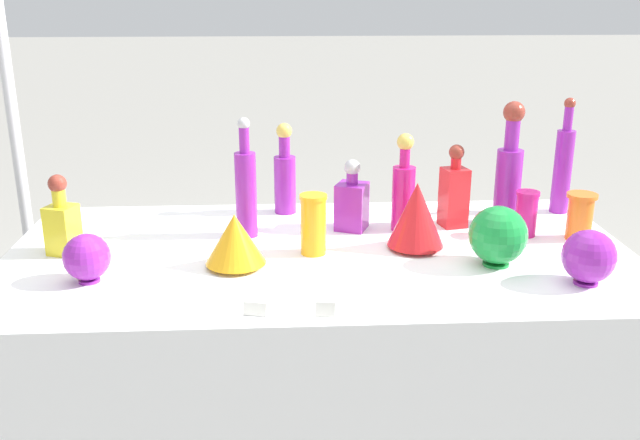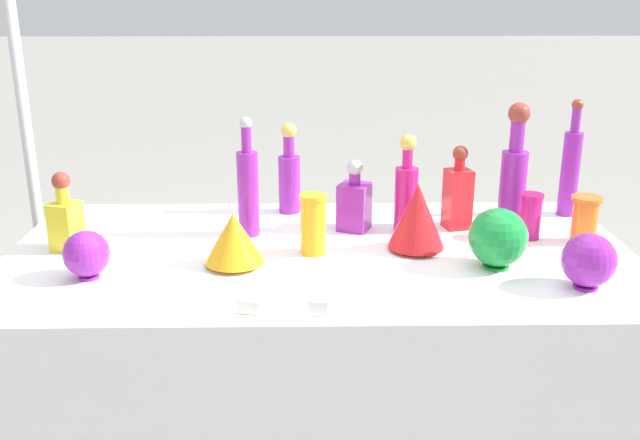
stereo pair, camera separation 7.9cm
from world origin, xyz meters
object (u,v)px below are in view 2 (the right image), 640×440
object	(u,v)px
slender_vase_0	(313,222)
tall_bottle_4	(289,176)
square_decanter_1	(458,194)
canopy_pole	(31,167)
tall_bottle_3	(570,168)
tall_bottle_0	(248,188)
cardboard_box_behind_right	(312,271)
round_bowl_0	(589,260)
tall_bottle_1	(406,191)
slender_vase_1	(530,214)
round_bowl_1	(498,238)
fluted_vase_0	(417,216)
fluted_vase_1	(234,238)
tall_bottle_2	(514,174)
round_bowl_2	(87,254)
square_decanter_2	(65,218)
square_decanter_0	(354,202)
slender_vase_2	(585,218)
cardboard_box_behind_left	(377,283)

from	to	relation	value
slender_vase_0	tall_bottle_4	bearing A→B (deg)	101.13
square_decanter_1	canopy_pole	size ratio (longest dim) A/B	0.13
tall_bottle_3	tall_bottle_0	bearing A→B (deg)	-170.11
cardboard_box_behind_right	round_bowl_0	bearing A→B (deg)	-65.09
tall_bottle_4	tall_bottle_1	bearing A→B (deg)	-28.93
slender_vase_1	round_bowl_1	size ratio (longest dim) A/B	0.84
fluted_vase_0	fluted_vase_1	world-z (taller)	fluted_vase_0
tall_bottle_2	round_bowl_2	world-z (taller)	tall_bottle_2
slender_vase_1	square_decanter_2	bearing A→B (deg)	-176.79
tall_bottle_0	slender_vase_1	size ratio (longest dim) A/B	2.61
round_bowl_1	round_bowl_2	size ratio (longest dim) A/B	1.29
square_decanter_0	tall_bottle_2	bearing A→B (deg)	2.85
slender_vase_0	cardboard_box_behind_right	distance (m)	1.47
round_bowl_2	round_bowl_0	bearing A→B (deg)	-3.78
tall_bottle_0	square_decanter_2	xyz separation A→B (m)	(-0.54, -0.13, -0.06)
tall_bottle_3	round_bowl_1	distance (m)	0.61
fluted_vase_0	canopy_pole	world-z (taller)	canopy_pole
square_decanter_0	round_bowl_2	xyz separation A→B (m)	(-0.76, -0.40, -0.02)
slender_vase_1	canopy_pole	size ratio (longest dim) A/B	0.07
tall_bottle_3	cardboard_box_behind_right	xyz separation A→B (m)	(-0.89, 0.93, -0.76)
cardboard_box_behind_right	tall_bottle_1	bearing A→B (deg)	-74.61
tall_bottle_2	square_decanter_0	world-z (taller)	tall_bottle_2
slender_vase_2	round_bowl_0	distance (m)	0.37
cardboard_box_behind_left	tall_bottle_3	bearing A→B (deg)	-51.63
square_decanter_0	round_bowl_1	distance (m)	0.51
tall_bottle_4	square_decanter_1	distance (m)	0.59
slender_vase_0	tall_bottle_3	bearing A→B (deg)	22.13
cardboard_box_behind_right	cardboard_box_behind_left	bearing A→B (deg)	-32.67
canopy_pole	square_decanter_2	bearing A→B (deg)	-62.31
tall_bottle_4	square_decanter_1	xyz separation A→B (m)	(0.56, -0.18, -0.02)
slender_vase_0	round_bowl_2	bearing A→B (deg)	-163.82
tall_bottle_1	cardboard_box_behind_left	xyz separation A→B (m)	(0.01, 0.90, -0.71)
tall_bottle_3	tall_bottle_1	bearing A→B (deg)	-164.48
tall_bottle_2	tall_bottle_3	distance (m)	0.26
tall_bottle_0	square_decanter_2	distance (m)	0.56
fluted_vase_0	canopy_pole	size ratio (longest dim) A/B	0.09
cardboard_box_behind_left	canopy_pole	world-z (taller)	canopy_pole
square_decanter_2	cardboard_box_behind_left	xyz separation A→B (m)	(1.06, 1.05, -0.68)
square_decanter_1	fluted_vase_0	size ratio (longest dim) A/B	1.33
tall_bottle_4	slender_vase_1	bearing A→B (deg)	-20.46
fluted_vase_0	round_bowl_2	bearing A→B (deg)	-167.64
cardboard_box_behind_right	tall_bottle_4	bearing A→B (deg)	-95.31
round_bowl_0	canopy_pole	world-z (taller)	canopy_pole
round_bowl_1	square_decanter_2	bearing A→B (deg)	172.60
tall_bottle_2	tall_bottle_1	bearing A→B (deg)	-172.92
square_decanter_0	round_bowl_0	world-z (taller)	square_decanter_0
fluted_vase_1	cardboard_box_behind_left	world-z (taller)	fluted_vase_1
tall_bottle_2	cardboard_box_behind_right	xyz separation A→B (m)	(-0.66, 1.05, -0.77)
slender_vase_0	fluted_vase_0	distance (m)	0.31
tall_bottle_0	round_bowl_0	xyz separation A→B (m)	(0.93, -0.44, -0.08)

